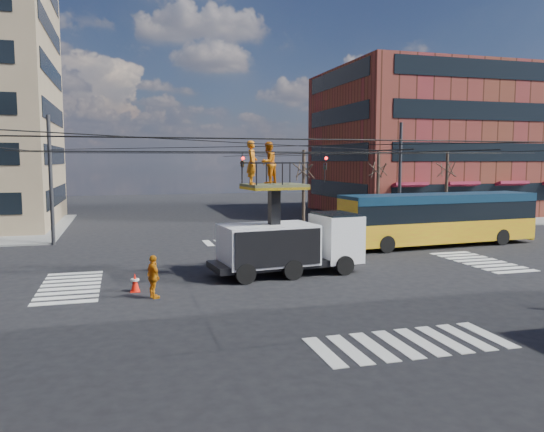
{
  "coord_description": "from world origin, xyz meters",
  "views": [
    {
      "loc": [
        -7.84,
        -23.12,
        5.24
      ],
      "look_at": [
        -0.43,
        2.91,
        2.39
      ],
      "focal_mm": 35.0,
      "sensor_mm": 36.0,
      "label": 1
    }
  ],
  "objects_px": {
    "utility_truck": "(290,230)",
    "traffic_cone": "(135,282)",
    "flagger": "(350,242)",
    "worker_ground": "(153,277)",
    "city_bus": "(439,218)"
  },
  "relations": [
    {
      "from": "utility_truck",
      "to": "traffic_cone",
      "type": "relative_size",
      "value": 9.62
    },
    {
      "from": "traffic_cone",
      "to": "flagger",
      "type": "xyz_separation_m",
      "value": [
        11.23,
        4.22,
        0.51
      ]
    },
    {
      "from": "traffic_cone",
      "to": "flagger",
      "type": "bearing_deg",
      "value": 20.61
    },
    {
      "from": "flagger",
      "to": "worker_ground",
      "type": "bearing_deg",
      "value": -91.03
    },
    {
      "from": "city_bus",
      "to": "worker_ground",
      "type": "height_order",
      "value": "city_bus"
    },
    {
      "from": "city_bus",
      "to": "traffic_cone",
      "type": "distance_m",
      "value": 19.59
    },
    {
      "from": "city_bus",
      "to": "traffic_cone",
      "type": "relative_size",
      "value": 17.26
    },
    {
      "from": "city_bus",
      "to": "traffic_cone",
      "type": "bearing_deg",
      "value": -163.77
    },
    {
      "from": "flagger",
      "to": "utility_truck",
      "type": "bearing_deg",
      "value": -85.86
    },
    {
      "from": "city_bus",
      "to": "worker_ground",
      "type": "relative_size",
      "value": 7.74
    },
    {
      "from": "worker_ground",
      "to": "flagger",
      "type": "xyz_separation_m",
      "value": [
        10.58,
        5.49,
        0.05
      ]
    },
    {
      "from": "traffic_cone",
      "to": "flagger",
      "type": "distance_m",
      "value": 12.01
    },
    {
      "from": "traffic_cone",
      "to": "utility_truck",
      "type": "bearing_deg",
      "value": 12.2
    },
    {
      "from": "worker_ground",
      "to": "flagger",
      "type": "bearing_deg",
      "value": -81.85
    },
    {
      "from": "flagger",
      "to": "traffic_cone",
      "type": "bearing_deg",
      "value": -97.86
    }
  ]
}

